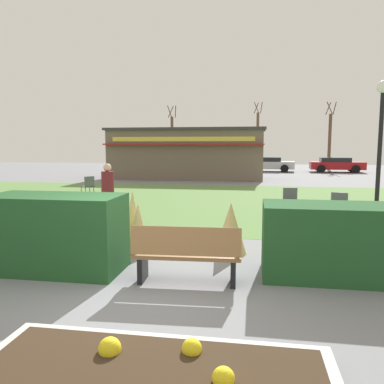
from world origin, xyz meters
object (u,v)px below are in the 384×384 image
(cafe_chair_east, at_px, (291,200))
(cafe_chair_center, at_px, (339,206))
(cafe_chair_west, at_px, (88,185))
(cafe_chair_north, at_px, (109,195))
(park_bench, at_px, (187,254))
(tree_center_bg, at_px, (172,141))
(parked_car_center_slot, at_px, (268,164))
(person_strolling, at_px, (108,193))
(parked_car_west_slot, at_px, (209,163))
(tree_right_bg, at_px, (257,138))
(parked_car_east_slot, at_px, (336,164))
(lamppost_mid, at_px, (381,133))
(tree_left_bg, at_px, (330,140))
(food_kiosk, at_px, (187,153))

(cafe_chair_east, height_order, cafe_chair_center, same)
(cafe_chair_west, xyz_separation_m, cafe_chair_center, (9.22, -4.26, 0.00))
(cafe_chair_east, relative_size, cafe_chair_north, 1.00)
(park_bench, distance_m, cafe_chair_east, 6.55)
(tree_center_bg, bearing_deg, cafe_chair_north, -82.76)
(park_bench, bearing_deg, cafe_chair_north, 120.76)
(cafe_chair_west, bearing_deg, cafe_chair_center, -24.80)
(cafe_chair_north, bearing_deg, parked_car_center_slot, 73.77)
(person_strolling, height_order, tree_center_bg, tree_center_bg)
(park_bench, distance_m, person_strolling, 5.18)
(cafe_chair_east, distance_m, cafe_chair_center, 1.58)
(cafe_chair_center, distance_m, parked_car_west_slot, 22.68)
(tree_right_bg, bearing_deg, tree_center_bg, -155.95)
(cafe_chair_east, height_order, parked_car_west_slot, parked_car_west_slot)
(cafe_chair_west, relative_size, parked_car_east_slot, 0.21)
(park_bench, distance_m, lamppost_mid, 7.67)
(lamppost_mid, relative_size, tree_left_bg, 0.66)
(cafe_chair_center, bearing_deg, tree_center_bg, 111.50)
(parked_car_west_slot, distance_m, tree_center_bg, 6.26)
(food_kiosk, relative_size, tree_left_bg, 1.69)
(tree_right_bg, bearing_deg, tree_left_bg, -35.22)
(park_bench, height_order, parked_car_center_slot, parked_car_center_slot)
(parked_car_east_slot, distance_m, tree_center_bg, 15.38)
(parked_car_center_slot, bearing_deg, parked_car_east_slot, -0.01)
(cafe_chair_east, distance_m, parked_car_center_slot, 20.78)
(parked_car_west_slot, bearing_deg, parked_car_center_slot, 0.04)
(park_bench, xyz_separation_m, person_strolling, (-2.96, 4.23, 0.38))
(person_strolling, relative_size, tree_right_bg, 0.26)
(park_bench, xyz_separation_m, cafe_chair_west, (-5.87, 9.38, 0.05))
(parked_car_west_slot, bearing_deg, tree_right_bg, 62.30)
(cafe_chair_east, distance_m, tree_center_bg, 26.71)
(parked_car_east_slot, relative_size, tree_right_bg, 0.65)
(cafe_chair_west, xyz_separation_m, parked_car_west_slot, (3.08, 17.57, 0.12))
(food_kiosk, xyz_separation_m, person_strolling, (0.40, -15.04, -0.80))
(cafe_chair_center, relative_size, cafe_chair_north, 1.00)
(tree_left_bg, xyz_separation_m, tree_right_bg, (-6.37, 4.50, 0.28))
(cafe_chair_center, distance_m, parked_car_center_slot, 21.86)
(food_kiosk, height_order, tree_left_bg, tree_left_bg)
(parked_car_center_slot, distance_m, tree_center_bg, 10.30)
(lamppost_mid, height_order, tree_left_bg, tree_left_bg)
(cafe_chair_west, relative_size, cafe_chair_north, 1.00)
(parked_car_west_slot, bearing_deg, tree_center_bg, 134.19)
(park_bench, xyz_separation_m, tree_right_bg, (1.39, 34.91, 2.46))
(food_kiosk, distance_m, cafe_chair_center, 15.71)
(cafe_chair_west, bearing_deg, person_strolling, -60.51)
(cafe_chair_east, height_order, parked_car_center_slot, parked_car_center_slot)
(park_bench, relative_size, cafe_chair_center, 1.94)
(parked_car_center_slot, bearing_deg, tree_left_bg, 32.08)
(cafe_chair_east, bearing_deg, cafe_chair_north, 178.61)
(cafe_chair_north, xyz_separation_m, tree_center_bg, (-3.16, 24.88, 2.12))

